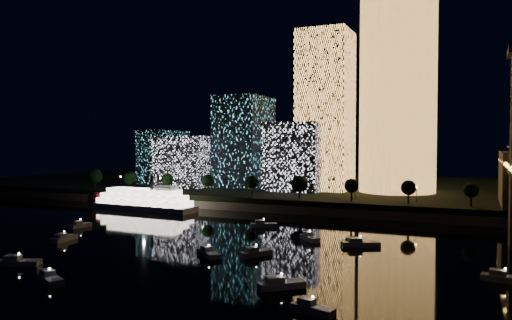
{
  "coord_description": "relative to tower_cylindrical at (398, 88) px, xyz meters",
  "views": [
    {
      "loc": [
        52.68,
        -91.01,
        26.17
      ],
      "look_at": [
        -13.23,
        55.0,
        20.58
      ],
      "focal_mm": 35.0,
      "sensor_mm": 36.0,
      "label": 1
    }
  ],
  "objects": [
    {
      "name": "tower_cylindrical",
      "position": [
        0.0,
        0.0,
        0.0
      ],
      "size": [
        34.0,
        34.0,
        88.58
      ],
      "color": "#EEA24C",
      "rests_on": "far_bank"
    },
    {
      "name": "riverboat",
      "position": [
        -88.2,
        -62.4,
        -45.76
      ],
      "size": [
        47.78,
        12.3,
        14.26
      ],
      "color": "silver",
      "rests_on": "ground"
    },
    {
      "name": "street_lamps",
      "position": [
        -53.96,
        -34.86,
        -40.39
      ],
      "size": [
        132.7,
        0.7,
        5.65
      ],
      "color": "black",
      "rests_on": "far_bank"
    },
    {
      "name": "motorboats",
      "position": [
        -21.1,
        -118.75,
        -48.6
      ],
      "size": [
        122.86,
        78.64,
        2.78
      ],
      "color": "silver",
      "rests_on": "ground"
    },
    {
      "name": "esplanade_trees",
      "position": [
        -59.57,
        -40.86,
        -38.95
      ],
      "size": [
        165.9,
        6.78,
        8.89
      ],
      "color": "black",
      "rests_on": "far_bank"
    },
    {
      "name": "tower_rectangular",
      "position": [
        -31.07,
        -2.76,
        -8.97
      ],
      "size": [
        22.28,
        22.28,
        70.9
      ],
      "primitive_type": "cube",
      "color": "#EEA24C",
      "rests_on": "far_bank"
    },
    {
      "name": "seawall",
      "position": [
        -19.96,
        -46.86,
        -47.92
      ],
      "size": [
        420.0,
        6.0,
        3.0
      ],
      "primitive_type": "cube",
      "color": "#6B5E4C",
      "rests_on": "ground"
    },
    {
      "name": "midrise_blocks",
      "position": [
        -78.8,
        -5.79,
        -27.46
      ],
      "size": [
        99.33,
        39.8,
        43.54
      ],
      "color": "white",
      "rests_on": "far_bank"
    },
    {
      "name": "ground",
      "position": [
        -19.96,
        -128.86,
        -49.42
      ],
      "size": [
        520.0,
        520.0,
        0.0
      ],
      "primitive_type": "plane",
      "color": "black",
      "rests_on": "ground"
    },
    {
      "name": "far_bank",
      "position": [
        -19.96,
        31.14,
        -46.92
      ],
      "size": [
        420.0,
        160.0,
        5.0
      ],
      "primitive_type": "cube",
      "color": "black",
      "rests_on": "ground"
    }
  ]
}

